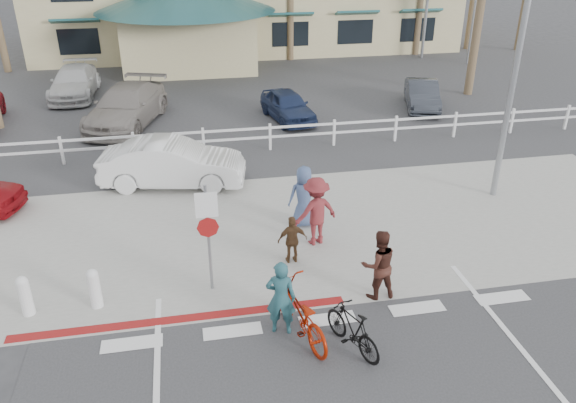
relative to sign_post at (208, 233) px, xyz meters
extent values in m
plane|color=#333335|center=(2.30, -2.20, -1.45)|extent=(140.00, 140.00, 0.00)
cube|color=gray|center=(2.30, 2.30, -1.44)|extent=(22.00, 7.00, 0.01)
cube|color=#333335|center=(2.30, 6.30, -1.45)|extent=(40.00, 5.00, 0.01)
cube|color=#333335|center=(2.30, 15.80, -1.45)|extent=(50.00, 16.00, 0.01)
cube|color=maroon|center=(-0.70, -1.00, -1.44)|extent=(7.00, 0.25, 0.02)
imported|color=#891703|center=(1.62, -1.96, -0.89)|extent=(1.29, 2.26, 1.12)
imported|color=#214D56|center=(1.28, -1.76, -0.62)|extent=(0.69, 0.55, 1.66)
imported|color=black|center=(2.54, -2.54, -0.98)|extent=(1.02, 1.62, 0.94)
imported|color=#3C1D16|center=(3.58, -0.97, -0.63)|extent=(0.82, 0.65, 1.64)
imported|color=maroon|center=(2.78, 1.54, -0.53)|extent=(1.33, 0.99, 1.84)
imported|color=brown|center=(2.02, 0.75, -0.83)|extent=(0.74, 0.33, 1.25)
imported|color=#3E5078|center=(2.69, 2.55, -0.59)|extent=(0.85, 0.55, 1.72)
imported|color=silver|center=(-0.78, 5.88, -0.71)|extent=(4.67, 2.34, 1.47)
imported|color=gray|center=(-2.57, 12.24, -0.68)|extent=(3.69, 5.74, 1.55)
imported|color=#1A2647|center=(3.98, 11.60, -0.83)|extent=(2.10, 3.83, 1.23)
imported|color=#2A2E36|center=(10.14, 12.05, -0.84)|extent=(2.31, 3.91, 1.22)
imported|color=silver|center=(-5.26, 16.95, -0.76)|extent=(2.04, 4.77, 1.37)
camera|label=1|loc=(-0.30, -10.70, 6.06)|focal=35.00mm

